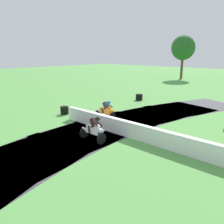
# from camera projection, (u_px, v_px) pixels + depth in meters

# --- Properties ---
(ground_plane) EXTENTS (120.00, 120.00, 0.00)m
(ground_plane) POSITION_uv_depth(u_px,v_px,m) (102.00, 128.00, 14.64)
(ground_plane) COLOR #569947
(track_asphalt) EXTENTS (7.62, 28.34, 0.01)m
(track_asphalt) POSITION_uv_depth(u_px,v_px,m) (110.00, 131.00, 14.14)
(track_asphalt) COLOR #3D3D42
(track_asphalt) RESTS_ON ground
(safety_barrier) EXTENTS (16.72, 0.34, 0.90)m
(safety_barrier) POSITION_uv_depth(u_px,v_px,m) (177.00, 143.00, 11.11)
(safety_barrier) COLOR white
(safety_barrier) RESTS_ON ground
(motorcycle_lead_orange) EXTENTS (1.68, 0.78, 1.43)m
(motorcycle_lead_orange) POSITION_uv_depth(u_px,v_px,m) (107.00, 110.00, 16.49)
(motorcycle_lead_orange) COLOR black
(motorcycle_lead_orange) RESTS_ON ground
(motorcycle_chase_white) EXTENTS (1.68, 0.83, 1.43)m
(motorcycle_chase_white) POSITION_uv_depth(u_px,v_px,m) (95.00, 129.00, 12.48)
(motorcycle_chase_white) COLOR black
(motorcycle_chase_white) RESTS_ON ground
(tire_stack_near) EXTENTS (0.68, 0.68, 0.60)m
(tire_stack_near) POSITION_uv_depth(u_px,v_px,m) (139.00, 97.00, 23.17)
(tire_stack_near) COLOR black
(tire_stack_near) RESTS_ON ground
(tire_stack_mid_a) EXTENTS (0.62, 0.62, 0.60)m
(tire_stack_mid_a) POSITION_uv_depth(u_px,v_px,m) (65.00, 110.00, 17.95)
(tire_stack_mid_a) COLOR black
(tire_stack_mid_a) RESTS_ON ground
(tree_mid_rise) EXTENTS (4.06, 4.06, 7.55)m
(tree_mid_rise) POSITION_uv_depth(u_px,v_px,m) (183.00, 48.00, 40.45)
(tree_mid_rise) COLOR brown
(tree_mid_rise) RESTS_ON ground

